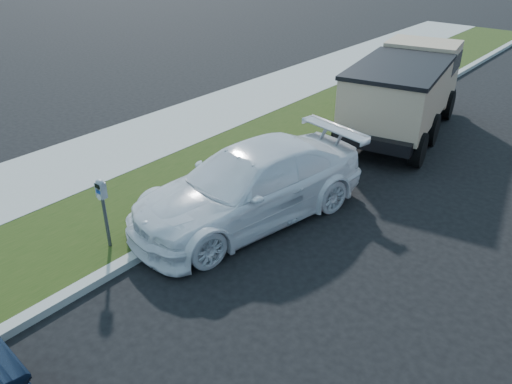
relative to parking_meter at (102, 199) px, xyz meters
The scene contains 5 objects.
ground 3.66m from the parking_meter, 21.61° to the left, with size 120.00×120.00×0.00m, color black.
streetside 4.18m from the parking_meter, 125.58° to the left, with size 6.12×50.00×0.15m.
parking_meter is the anchor object (origin of this frame).
white_wagon 3.08m from the parking_meter, 65.59° to the left, with size 2.21×5.44×1.58m, color white.
dump_truck 9.85m from the parking_meter, 81.34° to the left, with size 3.34×6.33×2.36m.
Camera 1 is at (4.12, -5.68, 5.69)m, focal length 35.00 mm.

